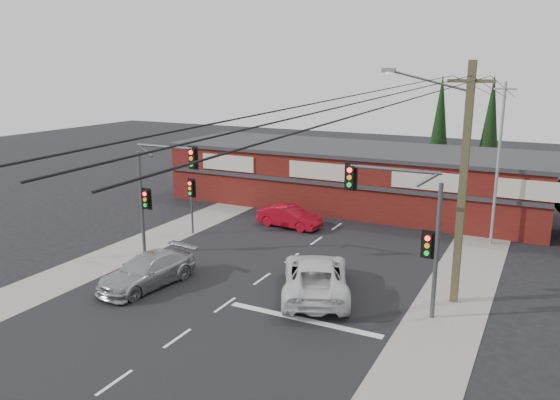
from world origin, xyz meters
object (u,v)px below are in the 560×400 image
at_px(red_sedan, 289,217).
at_px(silver_suv, 147,271).
at_px(shop_building, 353,176).
at_px(utility_pole, 460,177).
at_px(white_suv, 316,276).

bearing_deg(red_sedan, silver_suv, 177.00).
bearing_deg(shop_building, silver_suv, -100.05).
bearing_deg(utility_pole, white_suv, -160.26).
xyz_separation_m(white_suv, red_sedan, (-5.54, 8.80, -0.16)).
distance_m(red_sedan, shop_building, 7.47).
distance_m(silver_suv, red_sedan, 11.51).
bearing_deg(silver_suv, utility_pole, 27.69).
height_order(red_sedan, utility_pole, utility_pole).
height_order(red_sedan, shop_building, shop_building).
relative_size(silver_suv, utility_pole, 0.50).
relative_size(shop_building, utility_pole, 2.73).
distance_m(silver_suv, utility_pole, 14.22).
bearing_deg(utility_pole, red_sedan, 148.01).
xyz_separation_m(white_suv, shop_building, (-3.93, 15.95, 1.30)).
relative_size(silver_suv, red_sedan, 1.22).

